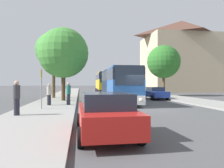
% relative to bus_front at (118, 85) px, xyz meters
% --- Properties ---
extents(ground_plane, '(300.00, 300.00, 0.00)m').
position_rel_bus_front_xyz_m(ground_plane, '(0.95, -5.42, -1.73)').
color(ground_plane, '#4C4C4F').
rests_on(ground_plane, ground).
extents(sidewalk_left, '(4.00, 120.00, 0.15)m').
position_rel_bus_front_xyz_m(sidewalk_left, '(-6.05, -5.42, -1.66)').
color(sidewalk_left, gray).
rests_on(sidewalk_left, ground_plane).
extents(building_right_background, '(16.23, 12.51, 16.24)m').
position_rel_bus_front_xyz_m(building_right_background, '(19.44, 26.18, 6.39)').
color(building_right_background, '#C6B28E').
rests_on(building_right_background, ground_plane).
extents(bus_front, '(2.92, 10.94, 3.23)m').
position_rel_bus_front_xyz_m(bus_front, '(0.00, 0.00, 0.00)').
color(bus_front, silver).
rests_on(bus_front, ground_plane).
extents(bus_middle, '(3.06, 12.07, 3.53)m').
position_rel_bus_front_xyz_m(bus_middle, '(0.33, 14.70, 0.15)').
color(bus_middle, '#2D2D2D').
rests_on(bus_middle, ground_plane).
extents(parked_car_left_curb, '(2.09, 4.63, 1.55)m').
position_rel_bus_front_xyz_m(parked_car_left_curb, '(-2.82, -13.16, -0.93)').
color(parked_car_left_curb, red).
rests_on(parked_car_left_curb, ground_plane).
extents(parked_car_right_near, '(1.96, 4.40, 1.45)m').
position_rel_bus_front_xyz_m(parked_car_right_near, '(5.02, 3.50, -0.97)').
color(parked_car_right_near, '#233D9E').
rests_on(parked_car_right_near, ground_plane).
extents(parked_car_right_far, '(2.22, 4.59, 1.40)m').
position_rel_bus_front_xyz_m(parked_car_right_far, '(5.09, 23.77, -0.98)').
color(parked_car_right_far, silver).
rests_on(parked_car_right_far, ground_plane).
extents(bus_stop_sign, '(0.08, 0.45, 2.72)m').
position_rel_bus_front_xyz_m(bus_stop_sign, '(-6.33, -5.61, 0.10)').
color(bus_stop_sign, gray).
rests_on(bus_stop_sign, sidewalk_left).
extents(pedestrian_waiting_near, '(0.36, 0.36, 1.89)m').
position_rel_bus_front_xyz_m(pedestrian_waiting_near, '(-7.14, -8.51, -0.62)').
color(pedestrian_waiting_near, '#23232D').
rests_on(pedestrian_waiting_near, sidewalk_left).
extents(pedestrian_waiting_far, '(0.36, 0.36, 1.81)m').
position_rel_bus_front_xyz_m(pedestrian_waiting_far, '(-4.65, -3.03, -0.66)').
color(pedestrian_waiting_far, '#23232D').
rests_on(pedestrian_waiting_far, sidewalk_left).
extents(pedestrian_walking_back, '(0.36, 0.36, 1.71)m').
position_rel_bus_front_xyz_m(pedestrian_walking_back, '(-6.16, -3.11, -0.72)').
color(pedestrian_walking_back, '#23232D').
rests_on(pedestrian_walking_back, sidewalk_left).
extents(tree_left_near, '(4.25, 4.25, 7.84)m').
position_rel_bus_front_xyz_m(tree_left_near, '(-6.85, 5.88, 4.11)').
color(tree_left_near, brown).
rests_on(tree_left_near, sidewalk_left).
extents(tree_left_far, '(5.07, 5.07, 7.34)m').
position_rel_bus_front_xyz_m(tree_left_far, '(-5.39, 1.52, 3.21)').
color(tree_left_far, '#47331E').
rests_on(tree_left_far, sidewalk_left).
extents(tree_right_near, '(4.87, 4.87, 7.35)m').
position_rel_bus_front_xyz_m(tree_right_near, '(8.51, 9.73, 3.32)').
color(tree_right_near, brown).
rests_on(tree_right_near, sidewalk_right).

